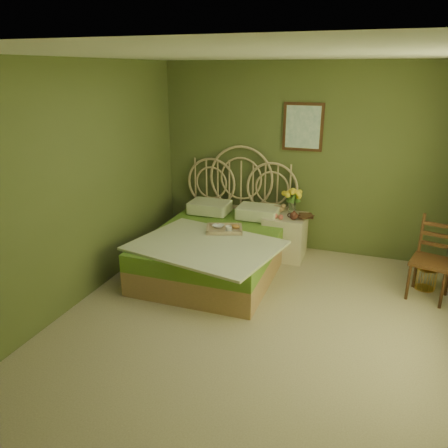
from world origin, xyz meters
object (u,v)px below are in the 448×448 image
at_px(bed, 218,246).
at_px(birdcage, 426,276).
at_px(nightstand, 286,232).
at_px(chair, 432,253).

relative_size(bed, birdcage, 6.71).
bearing_deg(birdcage, bed, -173.53).
bearing_deg(bed, birdcage, 6.47).
height_order(nightstand, chair, nightstand).
distance_m(bed, birdcage, 2.56).
bearing_deg(nightstand, chair, -16.83).
bearing_deg(birdcage, chair, -90.00).
relative_size(nightstand, chair, 1.10).
height_order(bed, nightstand, bed).
xyz_separation_m(chair, birdcage, (-0.00, 0.15, -0.35)).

